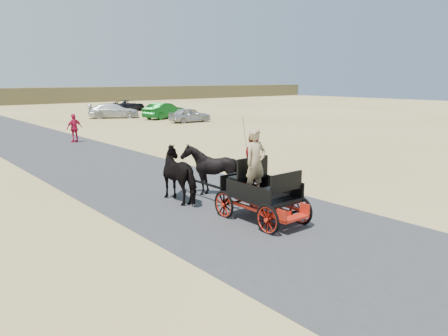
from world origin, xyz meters
TOP-DOWN VIEW (x-y plane):
  - ground at (0.00, 0.00)m, footprint 140.00×140.00m
  - road at (0.00, 0.00)m, footprint 6.00×140.00m
  - carriage at (0.13, -0.99)m, footprint 1.30×2.40m
  - horse_left at (-0.42, 2.01)m, footprint 0.91×2.01m
  - horse_right at (0.68, 2.01)m, footprint 1.37×1.54m
  - driver_man at (-0.07, -0.94)m, footprint 0.66×0.43m
  - passenger_woman at (0.43, -0.39)m, footprint 0.77×0.60m
  - pedestrian at (1.75, 16.80)m, footprint 1.07×0.60m
  - car_a at (14.18, 22.50)m, footprint 3.86×1.80m
  - car_b at (14.35, 27.05)m, footprint 4.83×2.91m
  - car_c at (10.89, 30.71)m, footprint 5.19×3.96m
  - car_d at (15.93, 37.74)m, footprint 5.25×4.07m

SIDE VIEW (x-z plane):
  - ground at x=0.00m, z-range 0.00..0.00m
  - road at x=0.00m, z-range 0.00..0.01m
  - carriage at x=0.13m, z-range 0.00..0.72m
  - car_a at x=14.18m, z-range 0.00..1.28m
  - car_d at x=15.93m, z-range 0.00..1.32m
  - car_c at x=10.89m, z-range 0.00..1.40m
  - car_b at x=14.35m, z-range 0.00..1.50m
  - horse_left at x=-0.42m, z-range 0.00..1.70m
  - horse_right at x=0.68m, z-range 0.00..1.70m
  - pedestrian at x=1.75m, z-range 0.00..1.73m
  - passenger_woman at x=0.43m, z-range 0.72..2.30m
  - driver_man at x=-0.07m, z-range 0.72..2.52m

